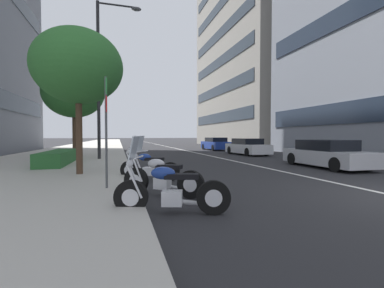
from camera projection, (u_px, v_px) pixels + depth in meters
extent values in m
cube|color=#B2ADA3|center=(89.00, 147.00, 32.21)|extent=(160.00, 8.03, 0.15)
cube|color=silver|center=(163.00, 146.00, 39.77)|extent=(110.00, 0.16, 0.01)
cylinder|color=black|center=(131.00, 197.00, 4.97)|extent=(0.31, 0.66, 0.65)
cylinder|color=silver|center=(131.00, 197.00, 4.97)|extent=(0.22, 0.35, 0.33)
cylinder|color=black|center=(213.00, 198.00, 4.93)|extent=(0.31, 0.66, 0.65)
cylinder|color=silver|center=(213.00, 198.00, 4.93)|extent=(0.22, 0.35, 0.33)
cube|color=silver|center=(172.00, 198.00, 4.95)|extent=(0.36, 0.44, 0.28)
cube|color=black|center=(182.00, 176.00, 4.93)|extent=(0.40, 0.68, 0.10)
ellipsoid|color=navy|center=(163.00, 173.00, 4.94)|extent=(0.37, 0.51, 0.24)
cylinder|color=silver|center=(134.00, 182.00, 4.89)|extent=(0.14, 0.32, 0.64)
cylinder|color=silver|center=(136.00, 180.00, 5.03)|extent=(0.14, 0.32, 0.64)
cylinder|color=silver|center=(139.00, 157.00, 4.94)|extent=(0.58, 0.21, 0.04)
sphere|color=silver|center=(130.00, 163.00, 4.95)|extent=(0.14, 0.14, 0.14)
cube|color=#B2BCC6|center=(134.00, 148.00, 4.94)|extent=(0.46, 0.25, 0.44)
cylinder|color=silver|center=(187.00, 202.00, 5.08)|extent=(0.29, 0.68, 0.16)
cylinder|color=black|center=(136.00, 181.00, 6.72)|extent=(0.50, 0.61, 0.67)
cylinder|color=silver|center=(136.00, 181.00, 6.72)|extent=(0.30, 0.35, 0.34)
cylinder|color=black|center=(191.00, 184.00, 6.19)|extent=(0.50, 0.61, 0.67)
cylinder|color=silver|center=(191.00, 184.00, 6.19)|extent=(0.30, 0.35, 0.34)
cube|color=silver|center=(162.00, 183.00, 6.46)|extent=(0.43, 0.46, 0.28)
cube|color=black|center=(169.00, 167.00, 6.38)|extent=(0.56, 0.65, 0.10)
ellipsoid|color=#B2B2B7|center=(156.00, 164.00, 6.50)|extent=(0.47, 0.51, 0.24)
cylinder|color=silver|center=(137.00, 169.00, 6.62)|extent=(0.22, 0.28, 0.64)
cylinder|color=silver|center=(140.00, 169.00, 6.75)|extent=(0.22, 0.28, 0.64)
cylinder|color=silver|center=(141.00, 151.00, 6.64)|extent=(0.50, 0.39, 0.04)
sphere|color=silver|center=(135.00, 156.00, 6.71)|extent=(0.14, 0.14, 0.14)
cube|color=#B2BCC6|center=(138.00, 144.00, 6.67)|extent=(0.43, 0.36, 0.44)
cylinder|color=silver|center=(175.00, 188.00, 6.49)|extent=(0.48, 0.61, 0.16)
cylinder|color=black|center=(129.00, 170.00, 9.01)|extent=(0.42, 0.60, 0.63)
cylinder|color=silver|center=(129.00, 170.00, 9.01)|extent=(0.27, 0.34, 0.31)
cylinder|color=black|center=(170.00, 172.00, 8.62)|extent=(0.42, 0.60, 0.63)
cylinder|color=silver|center=(170.00, 172.00, 8.62)|extent=(0.27, 0.34, 0.31)
cube|color=silver|center=(149.00, 171.00, 8.81)|extent=(0.42, 0.46, 0.28)
cube|color=black|center=(154.00, 159.00, 8.75)|extent=(0.51, 0.66, 0.10)
ellipsoid|color=navy|center=(145.00, 157.00, 8.84)|extent=(0.44, 0.52, 0.24)
cylinder|color=silver|center=(130.00, 161.00, 8.91)|extent=(0.20, 0.30, 0.64)
cylinder|color=silver|center=(132.00, 161.00, 9.04)|extent=(0.20, 0.30, 0.64)
cylinder|color=silver|center=(133.00, 148.00, 8.94)|extent=(0.53, 0.34, 0.04)
sphere|color=silver|center=(128.00, 152.00, 8.99)|extent=(0.14, 0.14, 0.14)
cylinder|color=silver|center=(159.00, 174.00, 8.88)|extent=(0.43, 0.64, 0.16)
cube|color=#B7B7BC|center=(326.00, 157.00, 12.34)|extent=(4.47, 1.90, 0.66)
cube|color=black|center=(326.00, 145.00, 12.37)|extent=(2.44, 1.69, 0.49)
cylinder|color=black|center=(293.00, 159.00, 13.57)|extent=(0.63, 0.24, 0.62)
cylinder|color=black|center=(319.00, 158.00, 13.95)|extent=(0.63, 0.24, 0.62)
cylinder|color=black|center=(336.00, 165.00, 10.74)|extent=(0.63, 0.24, 0.62)
cylinder|color=black|center=(367.00, 164.00, 11.12)|extent=(0.63, 0.24, 0.62)
cube|color=silver|center=(247.00, 149.00, 20.75)|extent=(4.50, 1.92, 0.69)
cube|color=black|center=(247.00, 141.00, 20.75)|extent=(2.35, 1.70, 0.45)
cylinder|color=black|center=(230.00, 150.00, 21.90)|extent=(0.63, 0.24, 0.62)
cylinder|color=black|center=(247.00, 150.00, 22.39)|extent=(0.63, 0.24, 0.62)
cylinder|color=black|center=(248.00, 152.00, 19.12)|extent=(0.63, 0.24, 0.62)
cylinder|color=black|center=(267.00, 152.00, 19.61)|extent=(0.63, 0.24, 0.62)
cube|color=navy|center=(215.00, 145.00, 27.86)|extent=(4.42, 1.86, 0.74)
cube|color=black|center=(216.00, 140.00, 27.72)|extent=(2.43, 1.67, 0.44)
cylinder|color=black|center=(204.00, 147.00, 29.01)|extent=(0.62, 0.23, 0.62)
cylinder|color=black|center=(217.00, 146.00, 29.48)|extent=(0.62, 0.23, 0.62)
cylinder|color=black|center=(213.00, 148.00, 26.25)|extent=(0.62, 0.23, 0.62)
cylinder|color=black|center=(228.00, 148.00, 26.72)|extent=(0.62, 0.23, 0.62)
cylinder|color=#47494C|center=(106.00, 133.00, 6.68)|extent=(0.06, 0.06, 2.85)
cube|color=#1E8C33|center=(106.00, 87.00, 6.65)|extent=(0.32, 0.02, 0.40)
cube|color=red|center=(107.00, 104.00, 6.66)|extent=(0.32, 0.02, 0.40)
cylinder|color=#232326|center=(98.00, 81.00, 15.25)|extent=(0.18, 0.18, 9.16)
cylinder|color=#232326|center=(117.00, 5.00, 15.41)|extent=(0.10, 2.20, 0.10)
ellipsoid|color=slate|center=(136.00, 9.00, 15.71)|extent=(0.44, 0.60, 0.20)
cube|color=#B21E23|center=(98.00, 85.00, 14.92)|extent=(0.56, 0.03, 1.10)
cube|color=#B21E23|center=(99.00, 88.00, 15.59)|extent=(0.56, 0.03, 1.10)
cube|color=#28602D|center=(59.00, 157.00, 12.89)|extent=(5.06, 1.10, 0.61)
cylinder|color=#473323|center=(79.00, 137.00, 9.19)|extent=(0.22, 0.22, 2.62)
ellipsoid|color=#2D6B2D|center=(78.00, 67.00, 9.11)|extent=(3.04, 3.04, 2.59)
cylinder|color=#473323|center=(74.00, 136.00, 16.86)|extent=(0.22, 0.22, 2.72)
ellipsoid|color=#2D6B2D|center=(74.00, 92.00, 16.78)|extent=(3.80, 3.80, 3.23)
cube|color=#3F724C|center=(78.00, 149.00, 19.35)|extent=(0.33, 0.25, 0.82)
cube|color=maroon|center=(78.00, 139.00, 19.32)|extent=(0.41, 0.27, 0.57)
sphere|color=#8C6647|center=(78.00, 134.00, 19.31)|extent=(0.22, 0.22, 0.22)
cube|color=#232D3D|center=(348.00, 112.00, 17.30)|extent=(16.59, 0.08, 1.50)
cube|color=#232D3D|center=(350.00, 12.00, 17.10)|extent=(16.59, 0.08, 1.50)
cube|color=#2D3842|center=(219.00, 118.00, 39.48)|extent=(21.08, 0.08, 1.50)
cube|color=#2D3842|center=(219.00, 90.00, 39.35)|extent=(21.08, 0.08, 1.50)
cube|color=#2D3842|center=(219.00, 62.00, 39.23)|extent=(21.08, 0.08, 1.50)
cube|color=#2D3842|center=(219.00, 34.00, 39.10)|extent=(21.08, 0.08, 1.50)
cube|color=#2D3842|center=(219.00, 6.00, 38.97)|extent=(21.08, 0.08, 1.50)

